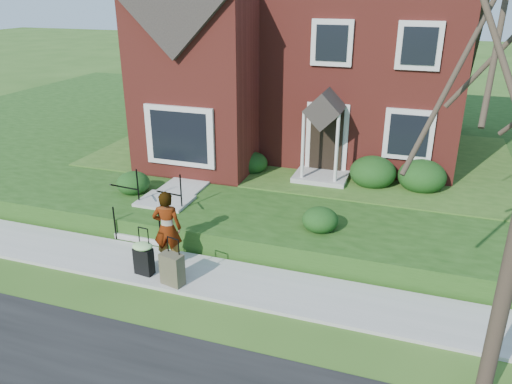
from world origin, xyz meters
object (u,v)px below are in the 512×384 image
at_px(woman, 167,228).
at_px(suitcase_olive, 172,269).
at_px(front_steps, 157,213).
at_px(suitcase_black, 143,256).

xyz_separation_m(woman, suitcase_olive, (0.50, -0.77, -0.54)).
relative_size(woman, suitcase_olive, 1.66).
distance_m(front_steps, suitcase_olive, 2.95).
bearing_deg(suitcase_olive, woman, 135.78).
height_order(woman, suitcase_olive, woman).
relative_size(front_steps, woman, 1.12).
relative_size(front_steps, suitcase_black, 1.80).
height_order(front_steps, suitcase_olive, front_steps).
distance_m(front_steps, suitcase_black, 2.41).
height_order(front_steps, woman, woman).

